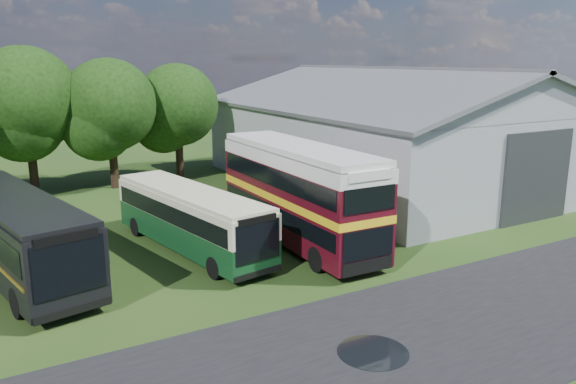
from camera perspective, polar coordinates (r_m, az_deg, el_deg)
ground at (r=20.92m, az=6.74°, el=-11.41°), size 120.00×120.00×0.00m
asphalt_road at (r=20.81m, az=18.63°, el=-12.19°), size 60.00×8.00×0.02m
puddle at (r=17.98m, az=8.62°, el=-15.86°), size 2.20×2.20×0.01m
storage_shed at (r=41.12m, az=10.57°, el=6.78°), size 18.80×24.80×8.15m
tree_mid at (r=40.20m, az=-25.08°, el=8.51°), size 6.80×6.80×9.60m
tree_right_a at (r=39.99m, az=-17.68°, el=8.39°), size 6.26×6.26×8.83m
tree_right_b at (r=42.11m, az=-11.18°, el=8.65°), size 5.98×5.98×8.45m
shrub_front at (r=28.55m, az=8.66°, el=-4.59°), size 1.70×1.70×1.70m
shrub_mid at (r=30.06m, az=6.30°, el=-3.59°), size 1.60×1.60×1.60m
shrub_back at (r=31.63m, az=4.17°, el=-2.68°), size 1.80×1.80×1.80m
bus_green_single at (r=26.37m, az=-9.84°, el=-2.65°), size 4.14×10.76×2.90m
bus_maroon_double at (r=26.87m, az=1.07°, el=-0.27°), size 3.00×11.20×4.80m
bus_dark_single at (r=25.62m, az=-26.04°, el=-3.76°), size 5.21×12.48×3.35m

